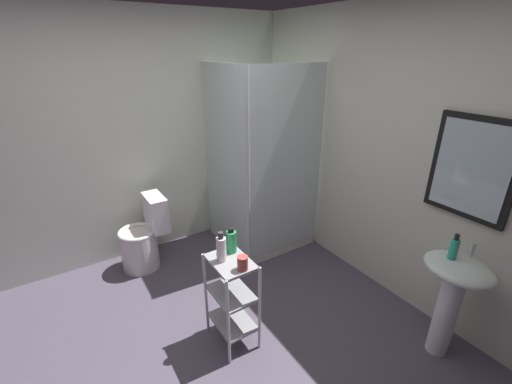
{
  "coord_description": "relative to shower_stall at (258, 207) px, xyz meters",
  "views": [
    {
      "loc": [
        1.65,
        -0.66,
        2.13
      ],
      "look_at": [
        -0.49,
        0.73,
        1.03
      ],
      "focal_mm": 23.59,
      "sensor_mm": 36.0,
      "label": 1
    }
  ],
  "objects": [
    {
      "name": "ground_plane",
      "position": [
        1.21,
        -1.22,
        -0.47
      ],
      "size": [
        4.2,
        4.2,
        0.02
      ],
      "primitive_type": "cube",
      "color": "#514858"
    },
    {
      "name": "wall_back",
      "position": [
        1.22,
        0.63,
        0.79
      ],
      "size": [
        4.2,
        0.14,
        2.5
      ],
      "color": "silver",
      "rests_on": "ground_plane"
    },
    {
      "name": "rinse_cup",
      "position": [
        1.23,
        -0.93,
        0.33
      ],
      "size": [
        0.07,
        0.07,
        0.1
      ],
      "primitive_type": "cylinder",
      "color": "#B24742",
      "rests_on": "storage_cart"
    },
    {
      "name": "shower_stall",
      "position": [
        0.0,
        0.0,
        0.0
      ],
      "size": [
        0.92,
        0.92,
        2.0
      ],
      "color": "white",
      "rests_on": "ground_plane"
    },
    {
      "name": "lotion_bottle_white",
      "position": [
        1.05,
        -1.0,
        0.37
      ],
      "size": [
        0.07,
        0.07,
        0.23
      ],
      "color": "white",
      "rests_on": "storage_cart"
    },
    {
      "name": "pedestal_sink",
      "position": [
        2.03,
        0.3,
        0.12
      ],
      "size": [
        0.46,
        0.37,
        0.81
      ],
      "color": "white",
      "rests_on": "ground_plane"
    },
    {
      "name": "sink_faucet",
      "position": [
        2.03,
        0.42,
        0.4
      ],
      "size": [
        0.03,
        0.03,
        0.1
      ],
      "primitive_type": "cylinder",
      "color": "silver",
      "rests_on": "pedestal_sink"
    },
    {
      "name": "toilet",
      "position": [
        -0.27,
        -1.24,
        -0.15
      ],
      "size": [
        0.37,
        0.49,
        0.76
      ],
      "color": "white",
      "rests_on": "ground_plane"
    },
    {
      "name": "hand_soap_bottle",
      "position": [
        1.97,
        0.27,
        0.43
      ],
      "size": [
        0.05,
        0.05,
        0.19
      ],
      "color": "#2DBC99",
      "rests_on": "pedestal_sink"
    },
    {
      "name": "wall_left",
      "position": [
        -0.64,
        -1.22,
        0.79
      ],
      "size": [
        0.1,
        4.2,
        2.5
      ],
      "primitive_type": "cube",
      "color": "silver",
      "rests_on": "ground_plane"
    },
    {
      "name": "storage_cart",
      "position": [
        1.09,
        -0.96,
        -0.03
      ],
      "size": [
        0.38,
        0.28,
        0.74
      ],
      "color": "silver",
      "rests_on": "ground_plane"
    },
    {
      "name": "body_wash_bottle_green",
      "position": [
        0.99,
        -0.89,
        0.36
      ],
      "size": [
        0.08,
        0.08,
        0.2
      ],
      "color": "#2A9B55",
      "rests_on": "storage_cart"
    }
  ]
}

